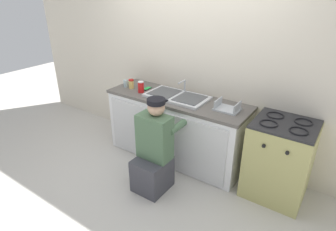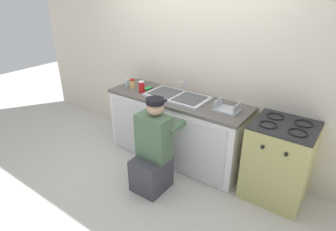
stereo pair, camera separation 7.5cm
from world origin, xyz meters
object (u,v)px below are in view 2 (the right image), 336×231
soda_cup_red (142,87)px  water_glass (127,83)px  dish_rack_tray (227,109)px  condiment_jar (132,84)px  plumber_person (153,153)px  stove_range (279,161)px  sink_double_basin (177,96)px  cell_phone (148,88)px

soda_cup_red → water_glass: bearing=170.9°
dish_rack_tray → condiment_jar: size_ratio=2.19×
plumber_person → stove_range: bearing=29.9°
dish_rack_tray → water_glass: bearing=-177.7°
stove_range → condiment_jar: condiment_jar is taller
plumber_person → water_glass: 1.24m
stove_range → soda_cup_red: 1.92m
sink_double_basin → stove_range: 1.42m
soda_cup_red → plumber_person: bearing=-42.1°
stove_range → condiment_jar: 2.12m
sink_double_basin → dish_rack_tray: bearing=0.2°
stove_range → condiment_jar: bearing=-178.3°
sink_double_basin → condiment_jar: (-0.72, -0.06, 0.05)m
sink_double_basin → water_glass: 0.82m
plumber_person → soda_cup_red: size_ratio=7.26×
stove_range → dish_rack_tray: size_ratio=3.26×
water_glass → dish_rack_tray: bearing=2.3°
sink_double_basin → cell_phone: bearing=175.9°
sink_double_basin → dish_rack_tray: (0.69, 0.00, 0.01)m
sink_double_basin → water_glass: size_ratio=8.00×
sink_double_basin → stove_range: sink_double_basin is taller
sink_double_basin → cell_phone: (-0.52, 0.04, -0.01)m
sink_double_basin → plumber_person: plumber_person is taller
stove_range → condiment_jar: (-2.06, -0.06, 0.49)m
plumber_person → cell_phone: plumber_person is taller
plumber_person → dish_rack_tray: (0.55, 0.69, 0.44)m
water_glass → stove_range: bearing=1.5°
dish_rack_tray → condiment_jar: condiment_jar is taller
soda_cup_red → condiment_jar: bearing=167.0°
sink_double_basin → dish_rack_tray: 0.69m
sink_double_basin → soda_cup_red: (-0.50, -0.11, 0.06)m
plumber_person → condiment_jar: (-0.86, 0.63, 0.48)m
water_glass → condiment_jar: bearing=-0.9°
sink_double_basin → condiment_jar: sink_double_basin is taller
sink_double_basin → plumber_person: size_ratio=0.72×
sink_double_basin → stove_range: bearing=-0.1°
sink_double_basin → soda_cup_red: sink_double_basin is taller
water_glass → cell_phone: bearing=17.7°
cell_phone → soda_cup_red: 0.16m
sink_double_basin → water_glass: sink_double_basin is taller
plumber_person → condiment_jar: size_ratio=8.63×
stove_range → water_glass: size_ratio=9.12×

